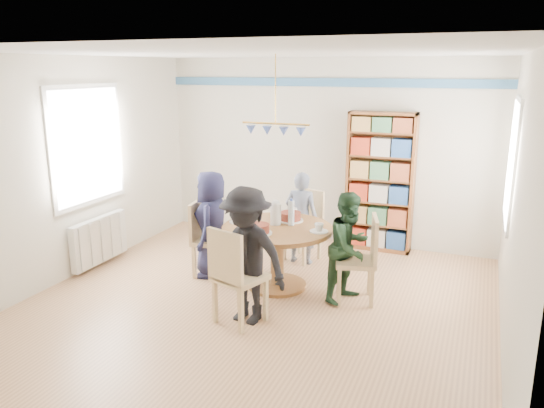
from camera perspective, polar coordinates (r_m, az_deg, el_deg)
The scene contains 14 objects.
ground at distance 6.03m, azimuth -1.45°, elevation -10.60°, with size 5.00×5.00×0.00m, color tan.
room_shell at distance 6.43m, azimuth -0.60°, elevation 6.36°, with size 5.00×5.00×5.00m.
radiator at distance 7.36m, azimuth -18.07°, elevation -3.70°, with size 0.12×1.00×0.60m.
dining_table at distance 6.25m, azimuth 0.57°, elevation -4.16°, with size 1.30×1.30×0.75m.
chair_left at distance 6.70m, azimuth -7.26°, elevation -3.32°, with size 0.48×0.48×0.94m.
chair_right at distance 5.97m, azimuth 9.79°, elevation -5.46°, with size 0.54×0.54×0.99m.
chair_far at distance 7.22m, azimuth 3.67°, elevation -1.89°, with size 0.54×0.54×0.95m.
chair_near at distance 5.36m, azimuth -4.12°, elevation -7.37°, with size 0.57×0.57×1.03m.
person_left at distance 6.62m, azimuth -6.47°, elevation -2.18°, with size 0.65×0.43×1.34m, color #171834.
person_right at distance 5.95m, azimuth 8.36°, elevation -4.60°, with size 0.61×0.47×1.25m, color #1A341E.
person_far at distance 7.04m, azimuth 3.17°, elevation -1.50°, with size 0.45×0.30×1.24m, color gray.
person_near at distance 5.38m, azimuth -2.78°, elevation -5.58°, with size 0.92×0.53×1.42m, color black.
bookshelf at distance 7.63m, azimuth 11.54°, elevation 2.18°, with size 0.94×0.28×1.97m.
tableware at distance 6.21m, azimuth 0.43°, elevation -1.75°, with size 1.23×1.23×0.32m.
Camera 1 is at (2.19, -5.01, 2.55)m, focal length 35.00 mm.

